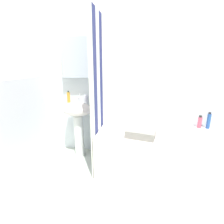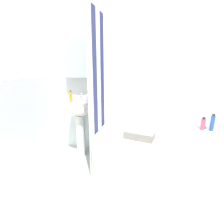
% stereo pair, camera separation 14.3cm
% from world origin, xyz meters
% --- Properties ---
extents(ground_plane, '(4.80, 5.60, 0.04)m').
position_xyz_m(ground_plane, '(0.00, 0.00, -0.02)').
color(ground_plane, beige).
extents(wall_back_tiled, '(3.60, 0.18, 2.40)m').
position_xyz_m(wall_back_tiled, '(-0.05, 1.26, 1.14)').
color(wall_back_tiled, white).
rests_on(wall_back_tiled, ground_plane).
extents(sink, '(0.44, 0.34, 0.84)m').
position_xyz_m(sink, '(-0.89, 1.03, 0.62)').
color(sink, white).
rests_on(sink, ground_plane).
extents(faucet, '(0.03, 0.12, 0.12)m').
position_xyz_m(faucet, '(-0.89, 1.11, 0.90)').
color(faucet, silver).
rests_on(faucet, sink).
extents(soap_dispenser, '(0.05, 0.05, 0.17)m').
position_xyz_m(soap_dispenser, '(-1.02, 1.03, 0.92)').
color(soap_dispenser, gold).
rests_on(soap_dispenser, sink).
extents(toothbrush_cup, '(0.06, 0.06, 0.11)m').
position_xyz_m(toothbrush_cup, '(-0.78, 1.11, 0.89)').
color(toothbrush_cup, silver).
rests_on(toothbrush_cup, sink).
extents(bathtub, '(1.55, 0.73, 0.53)m').
position_xyz_m(bathtub, '(0.27, 0.85, 0.27)').
color(bathtub, silver).
rests_on(bathtub, ground_plane).
extents(shower_curtain, '(0.01, 0.73, 2.00)m').
position_xyz_m(shower_curtain, '(-0.52, 0.85, 1.00)').
color(shower_curtain, white).
rests_on(shower_curtain, ground_plane).
extents(lotion_bottle, '(0.05, 0.05, 0.23)m').
position_xyz_m(lotion_bottle, '(0.94, 1.13, 0.64)').
color(lotion_bottle, '#2857A1').
rests_on(lotion_bottle, bathtub).
extents(shampoo_bottle, '(0.05, 0.05, 0.18)m').
position_xyz_m(shampoo_bottle, '(0.83, 1.14, 0.61)').
color(shampoo_bottle, '#C75067').
rests_on(shampoo_bottle, bathtub).
extents(towel_folded, '(0.37, 0.26, 0.09)m').
position_xyz_m(towel_folded, '(0.04, 0.67, 0.58)').
color(towel_folded, gray).
rests_on(towel_folded, bathtub).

